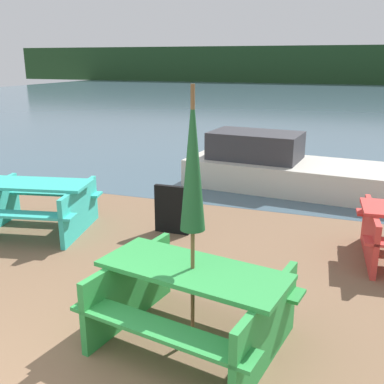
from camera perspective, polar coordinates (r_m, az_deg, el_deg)
The scene contains 7 objects.
water at distance 32.70m, azimuth 15.80°, elevation 11.39°, with size 60.00×50.00×0.00m.
far_treeline at distance 52.57m, azimuth 17.67°, elevation 15.15°, with size 80.00×1.60×4.00m.
picnic_table_green at distance 4.27m, azimuth 0.08°, elevation -13.26°, with size 1.96×1.67×0.76m.
picnic_table_teal at distance 7.33m, azimuth -19.21°, elevation -1.18°, with size 1.92×1.69×0.78m.
umbrella_darkgreen at distance 3.80m, azimuth 0.09°, elevation 3.69°, with size 0.22×0.22×2.39m.
boat at distance 9.49m, azimuth 11.31°, elevation 2.99°, with size 4.34×2.04×1.12m.
signboard at distance 6.87m, azimuth -2.55°, elevation -2.25°, with size 0.55×0.08×0.75m.
Camera 1 is at (2.26, -1.74, 2.58)m, focal length 42.00 mm.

